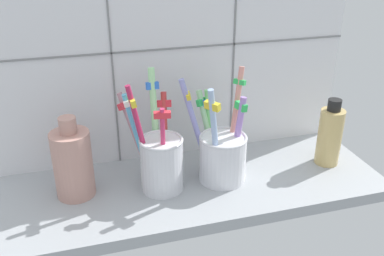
# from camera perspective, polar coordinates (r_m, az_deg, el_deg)

# --- Properties ---
(counter_slab) EXTENTS (0.64, 0.22, 0.02)m
(counter_slab) POSITION_cam_1_polar(r_m,az_deg,el_deg) (0.73, 0.10, -7.98)
(counter_slab) COLOR #9EA3A8
(counter_slab) RESTS_ON ground
(tile_wall_back) EXTENTS (0.64, 0.02, 0.45)m
(tile_wall_back) POSITION_cam_1_polar(r_m,az_deg,el_deg) (0.75, -2.48, 11.01)
(tile_wall_back) COLOR white
(tile_wall_back) RESTS_ON ground
(toothbrush_cup_left) EXTENTS (0.09, 0.10, 0.19)m
(toothbrush_cup_left) POSITION_cam_1_polar(r_m,az_deg,el_deg) (0.69, -4.36, -3.85)
(toothbrush_cup_left) COLOR silver
(toothbrush_cup_left) RESTS_ON counter_slab
(toothbrush_cup_right) EXTENTS (0.11, 0.10, 0.19)m
(toothbrush_cup_right) POSITION_cam_1_polar(r_m,az_deg,el_deg) (0.72, 3.85, -3.13)
(toothbrush_cup_right) COLOR white
(toothbrush_cup_right) RESTS_ON counter_slab
(ceramic_vase) EXTENTS (0.06, 0.06, 0.13)m
(ceramic_vase) POSITION_cam_1_polar(r_m,az_deg,el_deg) (0.69, -15.54, -4.47)
(ceramic_vase) COLOR tan
(ceramic_vase) RESTS_ON counter_slab
(soap_bottle) EXTENTS (0.04, 0.04, 0.12)m
(soap_bottle) POSITION_cam_1_polar(r_m,az_deg,el_deg) (0.79, 17.83, -0.94)
(soap_bottle) COLOR tan
(soap_bottle) RESTS_ON counter_slab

